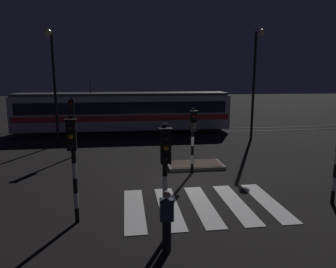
{
  "coord_description": "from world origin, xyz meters",
  "views": [
    {
      "loc": [
        -2.6,
        -12.9,
        4.69
      ],
      "look_at": [
        -0.42,
        4.2,
        1.4
      ],
      "focal_mm": 33.44,
      "sensor_mm": 36.0,
      "label": 1
    }
  ],
  "objects_px": {
    "street_lamp_trackside_left": "(53,75)",
    "tram": "(124,111)",
    "traffic_light_corner_far_left": "(72,118)",
    "street_lamp_trackside_right": "(256,72)",
    "traffic_light_kerb_mid_left": "(165,166)",
    "pedestrian_waiting_at_kerb": "(167,221)",
    "traffic_light_corner_near_left": "(73,154)",
    "traffic_light_median_centre": "(193,131)"
  },
  "relations": [
    {
      "from": "tram",
      "to": "traffic_light_corner_far_left",
      "type": "bearing_deg",
      "value": -110.92
    },
    {
      "from": "street_lamp_trackside_right",
      "to": "traffic_light_corner_near_left",
      "type": "bearing_deg",
      "value": -131.79
    },
    {
      "from": "street_lamp_trackside_left",
      "to": "street_lamp_trackside_right",
      "type": "distance_m",
      "value": 13.77
    },
    {
      "from": "traffic_light_kerb_mid_left",
      "to": "tram",
      "type": "distance_m",
      "value": 17.39
    },
    {
      "from": "tram",
      "to": "traffic_light_kerb_mid_left",
      "type": "bearing_deg",
      "value": -85.59
    },
    {
      "from": "street_lamp_trackside_right",
      "to": "pedestrian_waiting_at_kerb",
      "type": "xyz_separation_m",
      "value": [
        -8.08,
        -13.95,
        -3.96
      ]
    },
    {
      "from": "street_lamp_trackside_left",
      "to": "tram",
      "type": "bearing_deg",
      "value": 44.52
    },
    {
      "from": "traffic_light_corner_near_left",
      "to": "tram",
      "type": "relative_size",
      "value": 0.2
    },
    {
      "from": "traffic_light_corner_near_left",
      "to": "traffic_light_kerb_mid_left",
      "type": "xyz_separation_m",
      "value": [
        2.68,
        -1.46,
        -0.06
      ]
    },
    {
      "from": "traffic_light_corner_far_left",
      "to": "pedestrian_waiting_at_kerb",
      "type": "distance_m",
      "value": 11.34
    },
    {
      "from": "traffic_light_kerb_mid_left",
      "to": "tram",
      "type": "relative_size",
      "value": 0.2
    },
    {
      "from": "street_lamp_trackside_left",
      "to": "street_lamp_trackside_right",
      "type": "bearing_deg",
      "value": 1.81
    },
    {
      "from": "traffic_light_kerb_mid_left",
      "to": "street_lamp_trackside_right",
      "type": "xyz_separation_m",
      "value": [
        8.06,
        13.48,
        2.6
      ]
    },
    {
      "from": "traffic_light_kerb_mid_left",
      "to": "pedestrian_waiting_at_kerb",
      "type": "xyz_separation_m",
      "value": [
        -0.02,
        -0.47,
        -1.36
      ]
    },
    {
      "from": "traffic_light_kerb_mid_left",
      "to": "street_lamp_trackside_right",
      "type": "bearing_deg",
      "value": 59.12
    },
    {
      "from": "traffic_light_corner_near_left",
      "to": "pedestrian_waiting_at_kerb",
      "type": "distance_m",
      "value": 3.58
    },
    {
      "from": "traffic_light_corner_far_left",
      "to": "traffic_light_median_centre",
      "type": "distance_m",
      "value": 7.34
    },
    {
      "from": "traffic_light_corner_near_left",
      "to": "tram",
      "type": "height_order",
      "value": "tram"
    },
    {
      "from": "traffic_light_corner_near_left",
      "to": "street_lamp_trackside_right",
      "type": "height_order",
      "value": "street_lamp_trackside_right"
    },
    {
      "from": "traffic_light_corner_far_left",
      "to": "traffic_light_kerb_mid_left",
      "type": "bearing_deg",
      "value": -67.56
    },
    {
      "from": "traffic_light_kerb_mid_left",
      "to": "pedestrian_waiting_at_kerb",
      "type": "relative_size",
      "value": 1.98
    },
    {
      "from": "traffic_light_corner_far_left",
      "to": "tram",
      "type": "distance_m",
      "value": 7.86
    },
    {
      "from": "traffic_light_corner_near_left",
      "to": "pedestrian_waiting_at_kerb",
      "type": "relative_size",
      "value": 2.03
    },
    {
      "from": "traffic_light_corner_far_left",
      "to": "street_lamp_trackside_right",
      "type": "bearing_deg",
      "value": 15.86
    },
    {
      "from": "traffic_light_median_centre",
      "to": "pedestrian_waiting_at_kerb",
      "type": "distance_m",
      "value": 6.92
    },
    {
      "from": "traffic_light_corner_near_left",
      "to": "traffic_light_kerb_mid_left",
      "type": "distance_m",
      "value": 3.05
    },
    {
      "from": "traffic_light_corner_far_left",
      "to": "traffic_light_corner_near_left",
      "type": "height_order",
      "value": "traffic_light_corner_near_left"
    },
    {
      "from": "traffic_light_kerb_mid_left",
      "to": "street_lamp_trackside_left",
      "type": "xyz_separation_m",
      "value": [
        -5.7,
        13.04,
        2.44
      ]
    },
    {
      "from": "traffic_light_corner_far_left",
      "to": "street_lamp_trackside_right",
      "type": "distance_m",
      "value": 12.94
    },
    {
      "from": "traffic_light_kerb_mid_left",
      "to": "tram",
      "type": "bearing_deg",
      "value": 94.41
    },
    {
      "from": "traffic_light_corner_far_left",
      "to": "street_lamp_trackside_left",
      "type": "height_order",
      "value": "street_lamp_trackside_left"
    },
    {
      "from": "traffic_light_corner_near_left",
      "to": "street_lamp_trackside_right",
      "type": "bearing_deg",
      "value": 48.21
    },
    {
      "from": "traffic_light_kerb_mid_left",
      "to": "pedestrian_waiting_at_kerb",
      "type": "distance_m",
      "value": 1.44
    },
    {
      "from": "traffic_light_kerb_mid_left",
      "to": "street_lamp_trackside_right",
      "type": "distance_m",
      "value": 15.92
    },
    {
      "from": "traffic_light_kerb_mid_left",
      "to": "pedestrian_waiting_at_kerb",
      "type": "height_order",
      "value": "traffic_light_kerb_mid_left"
    },
    {
      "from": "traffic_light_median_centre",
      "to": "traffic_light_corner_far_left",
      "type": "bearing_deg",
      "value": 147.19
    },
    {
      "from": "traffic_light_kerb_mid_left",
      "to": "tram",
      "type": "height_order",
      "value": "tram"
    },
    {
      "from": "traffic_light_corner_far_left",
      "to": "pedestrian_waiting_at_kerb",
      "type": "bearing_deg",
      "value": -68.57
    },
    {
      "from": "traffic_light_median_centre",
      "to": "pedestrian_waiting_at_kerb",
      "type": "relative_size",
      "value": 1.83
    },
    {
      "from": "traffic_light_kerb_mid_left",
      "to": "traffic_light_corner_far_left",
      "type": "bearing_deg",
      "value": 112.44
    },
    {
      "from": "traffic_light_median_centre",
      "to": "street_lamp_trackside_right",
      "type": "bearing_deg",
      "value": 50.99
    },
    {
      "from": "traffic_light_corner_near_left",
      "to": "street_lamp_trackside_left",
      "type": "xyz_separation_m",
      "value": [
        -3.02,
        11.58,
        2.38
      ]
    }
  ]
}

